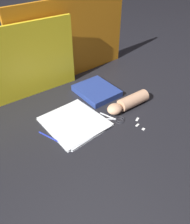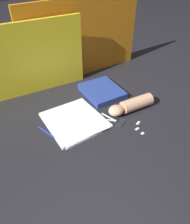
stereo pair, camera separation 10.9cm
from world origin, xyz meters
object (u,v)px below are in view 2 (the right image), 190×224
Objects in this scene: paper_stack at (74,120)px; book_closed at (102,91)px; hand_forearm at (131,105)px; scissors at (116,120)px.

book_closed is at bearing 23.16° from paper_stack.
book_closed is 0.23m from hand_forearm.
book_closed is at bearing 96.38° from hand_forearm.
scissors is 0.54× the size of hand_forearm.
paper_stack is at bearing 143.67° from scissors.
hand_forearm reaches higher than scissors.
scissors is at bearing -170.54° from hand_forearm.
scissors is at bearing -36.33° from paper_stack.
book_closed reaches higher than paper_stack.
paper_stack is 0.32m from hand_forearm.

